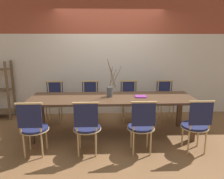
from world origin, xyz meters
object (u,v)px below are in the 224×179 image
Objects in this scene: dining_table at (112,101)px; chair_far_center at (129,100)px; chair_near_center at (142,125)px; vase_centerpiece at (110,91)px; book_stack at (141,96)px.

dining_table is 3.41× the size of chair_far_center.
chair_far_center is (-0.02, 1.50, 0.00)m from chair_near_center.
chair_far_center is 0.92m from vase_centerpiece.
vase_centerpiece reaches higher than chair_far_center.
vase_centerpiece reaches higher than book_stack.
chair_far_center is at bearing 99.77° from book_stack.
vase_centerpiece reaches higher than chair_near_center.
dining_table is 0.55m from book_stack.
chair_near_center is at bearing -98.00° from book_stack.
dining_table is 4.24× the size of vase_centerpiece.
dining_table is at bearing 120.39° from chair_near_center.
book_stack is (0.58, -0.04, -0.11)m from vase_centerpiece.
vase_centerpiece is (-0.04, 0.04, 0.20)m from dining_table.
chair_near_center reaches higher than dining_table.
dining_table is at bearing 61.04° from chair_far_center.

